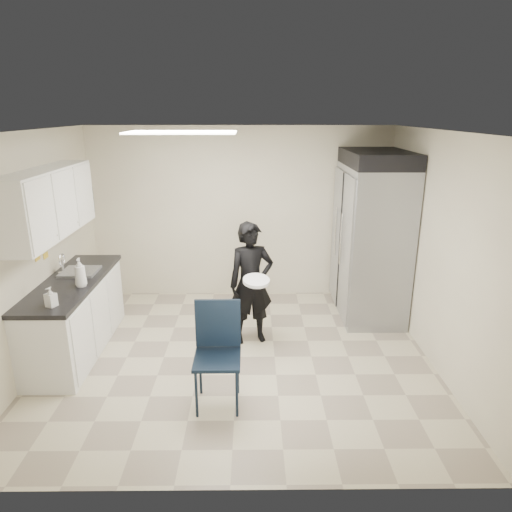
{
  "coord_description": "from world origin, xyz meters",
  "views": [
    {
      "loc": [
        0.18,
        -4.81,
        2.8
      ],
      "look_at": [
        0.22,
        0.2,
        1.2
      ],
      "focal_mm": 32.0,
      "sensor_mm": 36.0,
      "label": 1
    }
  ],
  "objects_px": {
    "lower_counter": "(76,317)",
    "folding_chair": "(217,359)",
    "man_tuxedo": "(251,283)",
    "commercial_fridge": "(371,242)"
  },
  "relations": [
    {
      "from": "lower_counter",
      "to": "folding_chair",
      "type": "xyz_separation_m",
      "value": [
        1.79,
        -1.11,
        0.08
      ]
    },
    {
      "from": "folding_chair",
      "to": "man_tuxedo",
      "type": "bearing_deg",
      "value": 76.01
    },
    {
      "from": "lower_counter",
      "to": "man_tuxedo",
      "type": "height_order",
      "value": "man_tuxedo"
    },
    {
      "from": "folding_chair",
      "to": "commercial_fridge",
      "type": "bearing_deg",
      "value": 47.25
    },
    {
      "from": "lower_counter",
      "to": "folding_chair",
      "type": "relative_size",
      "value": 1.88
    },
    {
      "from": "lower_counter",
      "to": "commercial_fridge",
      "type": "bearing_deg",
      "value": 15.88
    },
    {
      "from": "lower_counter",
      "to": "folding_chair",
      "type": "height_order",
      "value": "folding_chair"
    },
    {
      "from": "man_tuxedo",
      "to": "commercial_fridge",
      "type": "bearing_deg",
      "value": 12.31
    },
    {
      "from": "lower_counter",
      "to": "commercial_fridge",
      "type": "relative_size",
      "value": 0.9
    },
    {
      "from": "lower_counter",
      "to": "man_tuxedo",
      "type": "distance_m",
      "value": 2.15
    }
  ]
}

